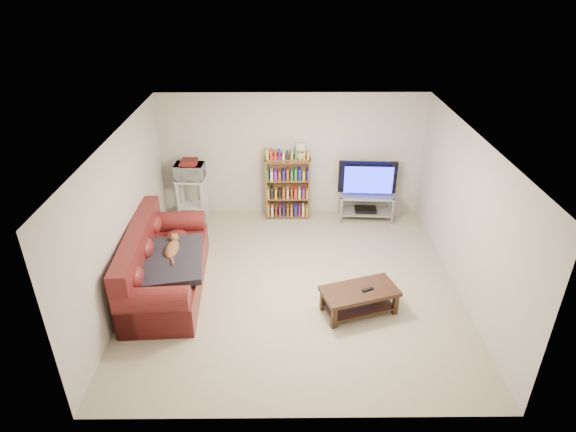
{
  "coord_description": "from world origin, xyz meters",
  "views": [
    {
      "loc": [
        -0.15,
        -6.16,
        4.49
      ],
      "look_at": [
        -0.1,
        0.4,
        1.0
      ],
      "focal_mm": 30.0,
      "sensor_mm": 36.0,
      "label": 1
    }
  ],
  "objects_px": {
    "sofa": "(161,268)",
    "tv_stand": "(366,202)",
    "bookshelf": "(288,187)",
    "coffee_table": "(359,296)"
  },
  "relations": [
    {
      "from": "tv_stand",
      "to": "sofa",
      "type": "bearing_deg",
      "value": -143.72
    },
    {
      "from": "sofa",
      "to": "coffee_table",
      "type": "height_order",
      "value": "sofa"
    },
    {
      "from": "sofa",
      "to": "tv_stand",
      "type": "distance_m",
      "value": 4.13
    },
    {
      "from": "coffee_table",
      "to": "tv_stand",
      "type": "distance_m",
      "value": 2.89
    },
    {
      "from": "coffee_table",
      "to": "bookshelf",
      "type": "relative_size",
      "value": 0.95
    },
    {
      "from": "coffee_table",
      "to": "bookshelf",
      "type": "distance_m",
      "value": 3.12
    },
    {
      "from": "sofa",
      "to": "coffee_table",
      "type": "distance_m",
      "value": 3.01
    },
    {
      "from": "sofa",
      "to": "bookshelf",
      "type": "relative_size",
      "value": 1.97
    },
    {
      "from": "tv_stand",
      "to": "bookshelf",
      "type": "distance_m",
      "value": 1.55
    },
    {
      "from": "sofa",
      "to": "tv_stand",
      "type": "bearing_deg",
      "value": 29.58
    }
  ]
}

